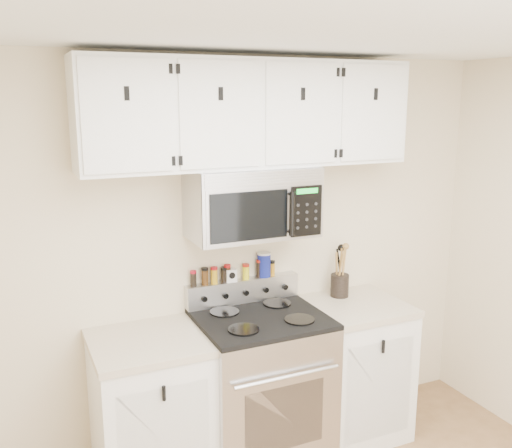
{
  "coord_description": "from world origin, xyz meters",
  "views": [
    {
      "loc": [
        -1.36,
        -1.51,
        2.24
      ],
      "look_at": [
        -0.02,
        1.45,
        1.52
      ],
      "focal_mm": 40.0,
      "sensor_mm": 36.0,
      "label": 1
    }
  ],
  "objects_px": {
    "range": "(261,386)",
    "microwave": "(253,202)",
    "utensil_crock": "(340,283)",
    "salt_canister": "(264,265)"
  },
  "relations": [
    {
      "from": "range",
      "to": "utensil_crock",
      "type": "xyz_separation_m",
      "value": [
        0.67,
        0.18,
        0.52
      ]
    },
    {
      "from": "range",
      "to": "microwave",
      "type": "relative_size",
      "value": 1.45
    },
    {
      "from": "utensil_crock",
      "to": "range",
      "type": "bearing_deg",
      "value": -164.71
    },
    {
      "from": "range",
      "to": "salt_canister",
      "type": "bearing_deg",
      "value": 62.06
    },
    {
      "from": "microwave",
      "to": "utensil_crock",
      "type": "xyz_separation_m",
      "value": [
        0.67,
        0.06,
        -0.62
      ]
    },
    {
      "from": "microwave",
      "to": "range",
      "type": "bearing_deg",
      "value": -90.23
    },
    {
      "from": "microwave",
      "to": "salt_canister",
      "type": "relative_size",
      "value": 4.72
    },
    {
      "from": "salt_canister",
      "to": "microwave",
      "type": "bearing_deg",
      "value": -133.81
    },
    {
      "from": "utensil_crock",
      "to": "salt_canister",
      "type": "relative_size",
      "value": 2.22
    },
    {
      "from": "range",
      "to": "utensil_crock",
      "type": "relative_size",
      "value": 3.08
    }
  ]
}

